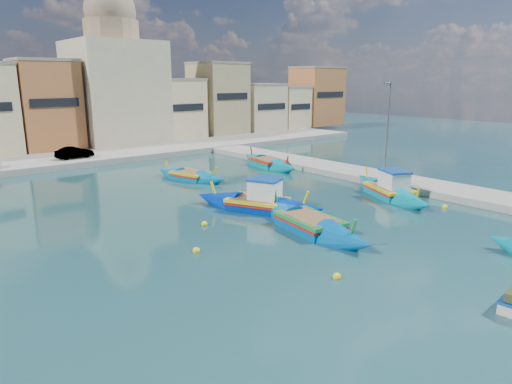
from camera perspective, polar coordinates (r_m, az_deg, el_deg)
name	(u,v)px	position (r m, az deg, el deg)	size (l,w,h in m)	color
ground	(273,257)	(21.78, 2.09, -8.14)	(160.00, 160.00, 0.00)	#113034
east_quay	(459,193)	(35.81, 24.04, -0.10)	(4.00, 70.00, 0.50)	gray
north_quay	(57,161)	(49.51, -23.57, 3.60)	(80.00, 8.00, 0.60)	gray
north_townhouses	(92,107)	(58.06, -19.80, 9.97)	(83.20, 7.87, 10.19)	beige
church_block	(115,77)	(59.79, -17.24, 13.54)	(10.00, 10.00, 19.10)	#C1B690
quay_street_lamp	(387,129)	(37.61, 16.05, 7.52)	(1.18, 0.16, 8.00)	#595B60
luzzu_turquoise_cabin	(389,191)	(33.96, 16.35, 0.07)	(6.10, 9.62, 3.11)	#0083A0
luzzu_blue_cabin	(258,204)	(29.21, 0.27, -1.53)	(5.88, 9.19, 3.23)	#002CA1
luzzu_cyan_mid	(268,164)	(43.82, 1.52, 3.54)	(3.77, 9.46, 2.73)	#008296
luzzu_green	(190,177)	(38.50, -8.19, 1.91)	(3.86, 7.84, 2.39)	#006B9F
luzzu_blue_south	(310,225)	(25.59, 6.72, -4.11)	(3.82, 10.01, 2.82)	#0058A5
mooring_buoys	(228,221)	(26.96, -3.51, -3.58)	(25.03, 20.49, 0.36)	yellow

